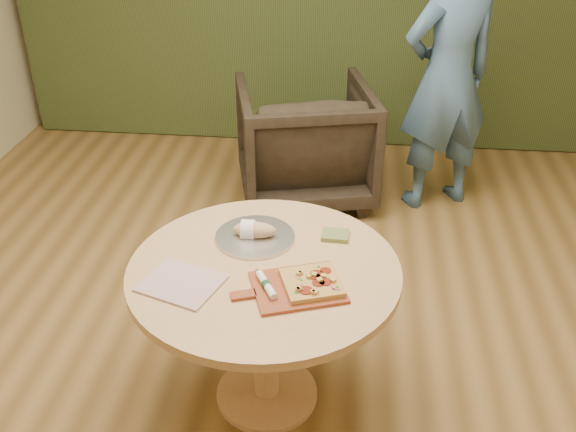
# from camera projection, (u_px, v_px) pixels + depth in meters

# --- Properties ---
(room_shell) EXTENTS (5.04, 6.04, 2.84)m
(room_shell) POSITION_uv_depth(u_px,v_px,m) (255.00, 109.00, 2.46)
(room_shell) COLOR olive
(room_shell) RESTS_ON ground
(pedestal_table) EXTENTS (1.15, 1.15, 0.75)m
(pedestal_table) POSITION_uv_depth(u_px,v_px,m) (265.00, 294.00, 2.75)
(pedestal_table) COLOR tan
(pedestal_table) RESTS_ON ground
(pizza_paddle) EXTENTS (0.47, 0.38, 0.01)m
(pizza_paddle) POSITION_uv_depth(u_px,v_px,m) (295.00, 288.00, 2.54)
(pizza_paddle) COLOR brown
(pizza_paddle) RESTS_ON pedestal_table
(flatbread_pizza) EXTENTS (0.28, 0.28, 0.04)m
(flatbread_pizza) POSITION_uv_depth(u_px,v_px,m) (312.00, 283.00, 2.54)
(flatbread_pizza) COLOR tan
(flatbread_pizza) RESTS_ON pizza_paddle
(cutlery_roll) EXTENTS (0.11, 0.19, 0.03)m
(cutlery_roll) POSITION_uv_depth(u_px,v_px,m) (266.00, 285.00, 2.53)
(cutlery_roll) COLOR white
(cutlery_roll) RESTS_ON pizza_paddle
(newspaper) EXTENTS (0.37, 0.34, 0.01)m
(newspaper) POSITION_uv_depth(u_px,v_px,m) (182.00, 283.00, 2.57)
(newspaper) COLOR white
(newspaper) RESTS_ON pedestal_table
(serving_tray) EXTENTS (0.36, 0.36, 0.02)m
(serving_tray) POSITION_uv_depth(u_px,v_px,m) (255.00, 237.00, 2.87)
(serving_tray) COLOR silver
(serving_tray) RESTS_ON pedestal_table
(bread_roll) EXTENTS (0.19, 0.09, 0.09)m
(bread_roll) POSITION_uv_depth(u_px,v_px,m) (253.00, 230.00, 2.85)
(bread_roll) COLOR tan
(bread_roll) RESTS_ON serving_tray
(green_packet) EXTENTS (0.12, 0.11, 0.02)m
(green_packet) POSITION_uv_depth(u_px,v_px,m) (335.00, 235.00, 2.87)
(green_packet) COLOR #4E602B
(green_packet) RESTS_ON pedestal_table
(armchair) EXTENTS (1.08, 1.04, 0.93)m
(armchair) POSITION_uv_depth(u_px,v_px,m) (305.00, 137.00, 4.53)
(armchair) COLOR black
(armchair) RESTS_ON ground
(person_standing) EXTENTS (0.80, 0.69, 1.85)m
(person_standing) POSITION_uv_depth(u_px,v_px,m) (448.00, 78.00, 4.22)
(person_standing) COLOR #43678E
(person_standing) RESTS_ON ground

